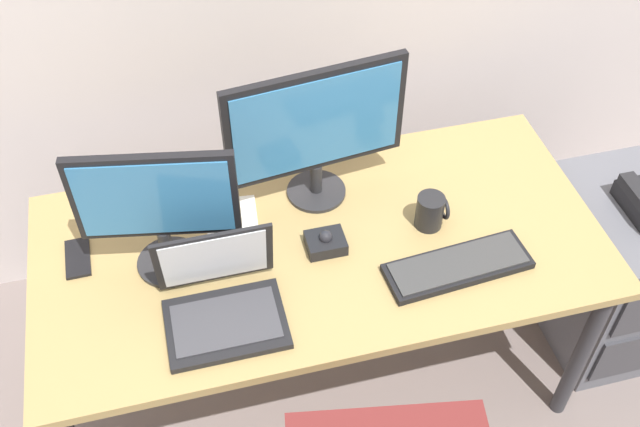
# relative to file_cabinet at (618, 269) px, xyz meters

# --- Properties ---
(ground_plane) EXTENTS (8.00, 8.00, 0.00)m
(ground_plane) POSITION_rel_file_cabinet_xyz_m (-1.05, 0.04, -0.31)
(ground_plane) COLOR slate
(desk) EXTENTS (1.63, 0.79, 0.70)m
(desk) POSITION_rel_file_cabinet_xyz_m (-1.05, 0.04, 0.32)
(desk) COLOR #9D814C
(desk) RESTS_ON ground
(file_cabinet) EXTENTS (0.42, 0.53, 0.63)m
(file_cabinet) POSITION_rel_file_cabinet_xyz_m (0.00, 0.00, 0.00)
(file_cabinet) COLOR #585961
(file_cabinet) RESTS_ON ground
(monitor_main) EXTENTS (0.53, 0.18, 0.45)m
(monitor_main) POSITION_rel_file_cabinet_xyz_m (-1.02, 0.24, 0.64)
(monitor_main) COLOR #262628
(monitor_main) RESTS_ON desk
(monitor_side) EXTENTS (0.42, 0.18, 0.40)m
(monitor_side) POSITION_rel_file_cabinet_xyz_m (-1.48, 0.07, 0.62)
(monitor_side) COLOR #262628
(monitor_side) RESTS_ON desk
(keyboard) EXTENTS (0.42, 0.17, 0.03)m
(keyboard) POSITION_rel_file_cabinet_xyz_m (-0.71, -0.15, 0.40)
(keyboard) COLOR black
(keyboard) RESTS_ON desk
(laptop) EXTENTS (0.31, 0.27, 0.24)m
(laptop) POSITION_rel_file_cabinet_xyz_m (-1.36, -0.13, 0.44)
(laptop) COLOR black
(laptop) RESTS_ON desk
(trackball_mouse) EXTENTS (0.11, 0.09, 0.07)m
(trackball_mouse) POSITION_rel_file_cabinet_xyz_m (-1.04, 0.02, 0.41)
(trackball_mouse) COLOR black
(trackball_mouse) RESTS_ON desk
(coffee_mug) EXTENTS (0.09, 0.08, 0.11)m
(coffee_mug) POSITION_rel_file_cabinet_xyz_m (-0.73, 0.03, 0.44)
(coffee_mug) COLOR black
(coffee_mug) RESTS_ON desk
(paper_notepad) EXTENTS (0.17, 0.22, 0.01)m
(paper_notepad) POSITION_rel_file_cabinet_xyz_m (-1.29, 0.17, 0.39)
(paper_notepad) COLOR white
(paper_notepad) RESTS_ON desk
(cell_phone) EXTENTS (0.07, 0.14, 0.01)m
(cell_phone) POSITION_rel_file_cabinet_xyz_m (-1.73, 0.15, 0.39)
(cell_phone) COLOR black
(cell_phone) RESTS_ON desk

